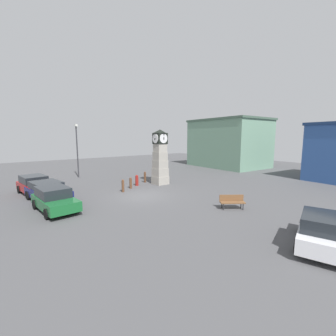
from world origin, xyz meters
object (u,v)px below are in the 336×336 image
object	(u,v)px
bollard_far_row	(131,183)
car_by_building	(54,199)
bollard_near_tower	(145,177)
bollard_end_row	(123,186)
bollard_mid_row	(137,180)
car_silver_hatch	(327,232)
street_lamp_near_road	(77,147)
clock_tower	(160,159)
car_navy_sedan	(35,185)
car_near_tower	(47,191)
bench	(232,201)

from	to	relation	value
bollard_far_row	car_by_building	bearing A→B (deg)	-69.90
bollard_near_tower	car_by_building	world-z (taller)	car_by_building
bollard_end_row	bollard_mid_row	bearing A→B (deg)	123.58
bollard_end_row	car_silver_hatch	world-z (taller)	car_silver_hatch
bollard_mid_row	car_by_building	distance (m)	8.63
street_lamp_near_road	bollard_mid_row	bearing A→B (deg)	20.02
bollard_near_tower	clock_tower	bearing A→B (deg)	23.92
clock_tower	bollard_end_row	world-z (taller)	clock_tower
bollard_near_tower	bollard_mid_row	size ratio (longest dim) A/B	1.09
bollard_end_row	bollard_near_tower	bearing A→B (deg)	122.18
car_navy_sedan	car_near_tower	xyz separation A→B (m)	(2.89, 0.42, -0.04)
car_silver_hatch	clock_tower	bearing A→B (deg)	170.55
clock_tower	bench	xyz separation A→B (m)	(9.29, -1.01, -2.02)
bollard_near_tower	bollard_end_row	xyz separation A→B (m)	(2.36, -3.76, -0.02)
bollard_far_row	car_by_building	world-z (taller)	car_by_building
bollard_far_row	street_lamp_near_road	distance (m)	9.66
car_near_tower	car_by_building	bearing A→B (deg)	-2.54
car_navy_sedan	car_near_tower	world-z (taller)	car_navy_sedan
bollard_near_tower	car_by_building	size ratio (longest dim) A/B	0.27
car_near_tower	car_by_building	world-z (taller)	car_by_building
car_navy_sedan	street_lamp_near_road	size ratio (longest dim) A/B	0.70
bollard_far_row	car_navy_sedan	size ratio (longest dim) A/B	0.24
bollard_near_tower	street_lamp_near_road	world-z (taller)	street_lamp_near_road
car_navy_sedan	car_silver_hatch	world-z (taller)	car_silver_hatch
bollard_mid_row	bollard_end_row	world-z (taller)	bollard_end_row
car_silver_hatch	bollard_mid_row	bearing A→B (deg)	179.01
clock_tower	car_navy_sedan	bearing A→B (deg)	-107.49
bollard_far_row	car_silver_hatch	world-z (taller)	car_silver_hatch
bollard_mid_row	bench	xyz separation A→B (m)	(10.10, 1.22, -0.01)
car_by_building	car_silver_hatch	distance (m)	14.77
bollard_end_row	car_navy_sedan	distance (m)	7.23
bollard_far_row	street_lamp_near_road	world-z (taller)	street_lamp_near_road
bollard_near_tower	bollard_end_row	world-z (taller)	bollard_near_tower
car_near_tower	street_lamp_near_road	xyz separation A→B (m)	(-8.64, 4.86, 2.84)
clock_tower	car_navy_sedan	world-z (taller)	clock_tower
clock_tower	car_near_tower	distance (m)	10.27
bollard_far_row	bollard_end_row	bearing A→B (deg)	-56.25
bollard_end_row	car_near_tower	size ratio (longest dim) A/B	0.24
bollard_end_row	bench	size ratio (longest dim) A/B	0.69
bollard_end_row	car_near_tower	bearing A→B (deg)	-101.34
bollard_end_row	bench	bearing A→B (deg)	22.09
bollard_far_row	bollard_end_row	size ratio (longest dim) A/B	0.93
bollard_near_tower	bollard_far_row	bearing A→B (deg)	-58.57
bollard_near_tower	bench	world-z (taller)	bollard_near_tower
bollard_end_row	car_near_tower	world-z (taller)	car_near_tower
bench	car_silver_hatch	bearing A→B (deg)	-14.57
bollard_mid_row	car_near_tower	xyz separation A→B (m)	(0.38, -7.87, 0.20)
street_lamp_near_road	bollard_near_tower	bearing A→B (deg)	31.28
car_near_tower	bollard_mid_row	bearing A→B (deg)	92.80
car_by_building	car_near_tower	bearing A→B (deg)	177.46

